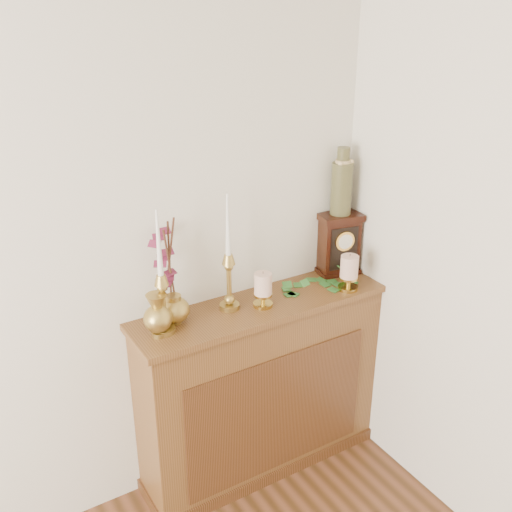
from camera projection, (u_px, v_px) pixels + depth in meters
console_shelf at (261, 392)px, 2.92m from camera, size 1.24×0.34×0.93m
candlestick_left at (162, 295)px, 2.42m from camera, size 0.09×0.09×0.54m
candlestick_center at (229, 273)px, 2.61m from camera, size 0.09×0.09×0.54m
bud_vase at (158, 316)px, 2.42m from camera, size 0.12×0.12×0.19m
ginger_jar at (166, 274)px, 2.49m from camera, size 0.20×0.22×0.49m
pillar_candle_left at (263, 288)px, 2.66m from camera, size 0.09×0.09×0.17m
pillar_candle_right at (349, 271)px, 2.81m from camera, size 0.10×0.10×0.18m
ivy_garland at (315, 284)px, 2.87m from camera, size 0.39×0.18×0.08m
mantel_clock at (338, 244)px, 2.97m from camera, size 0.23×0.18×0.31m
ceramic_vase at (342, 185)px, 2.85m from camera, size 0.10×0.10×0.33m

